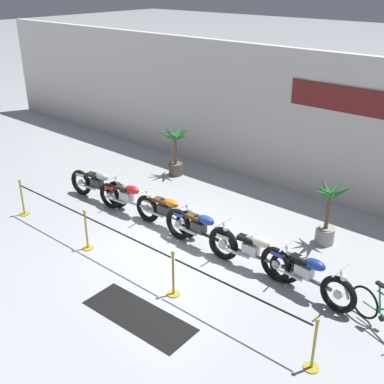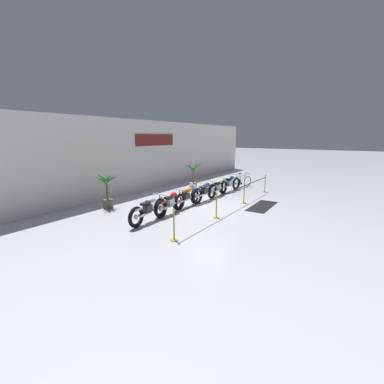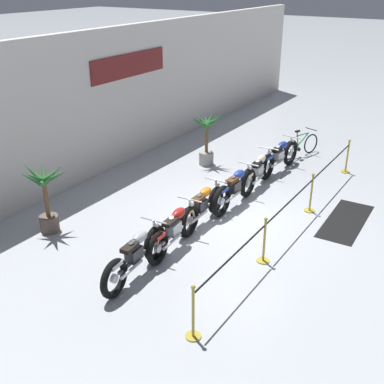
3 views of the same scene
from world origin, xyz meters
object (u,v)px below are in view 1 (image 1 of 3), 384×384
Objects in this scene: motorcycle_orange_2 at (166,212)px; stanchion_mid_right at (173,280)px; motorcycle_red_1 at (128,199)px; stanchion_far_right at (313,352)px; motorcycle_blue_3 at (200,231)px; potted_palm_left_of_row at (328,211)px; potted_palm_right_of_row at (176,149)px; floor_banner at (139,316)px; stanchion_mid_left at (87,236)px; motorcycle_silver_0 at (99,186)px; motorcycle_cream_4 at (253,252)px; motorcycle_blue_5 at (306,275)px; stanchion_far_left at (92,226)px.

motorcycle_orange_2 is 2.03× the size of stanchion_mid_right.
stanchion_far_right reaches higher than motorcycle_red_1.
motorcycle_orange_2 is at bearing 170.69° from motorcycle_blue_3.
potted_palm_left_of_row is 1.04× the size of potted_palm_right_of_row.
motorcycle_orange_2 is 1.26× the size of potted_palm_right_of_row.
floor_banner is at bearing -106.72° from potted_palm_left_of_row.
stanchion_mid_left is 1.00× the size of stanchion_mid_right.
floor_banner is at bearing -31.74° from motorcycle_silver_0.
stanchion_mid_left reaches higher than motorcycle_cream_4.
motorcycle_silver_0 is 6.78m from motorcycle_blue_5.
stanchion_mid_right is (-1.43, -3.95, -0.53)m from potted_palm_left_of_row.
motorcycle_red_1 is at bearing 113.85° from stanchion_far_left.
stanchion_far_right is (7.88, -1.92, -0.12)m from motorcycle_silver_0.
motorcycle_blue_5 is 0.96× the size of floor_banner.
motorcycle_blue_5 is at bearing -1.35° from motorcycle_silver_0.
motorcycle_orange_2 is 2.14m from stanchion_mid_left.
motorcycle_orange_2 is 1.34m from motorcycle_blue_3.
motorcycle_blue_5 is at bearing 121.86° from stanchion_far_right.
motorcycle_blue_5 is 4.97m from stanchion_far_left.
motorcycle_silver_0 is 1.01× the size of motorcycle_blue_3.
motorcycle_cream_4 is 2.21× the size of stanchion_far_right.
potted_palm_left_of_row is (0.70, 2.13, 0.42)m from motorcycle_cream_4.
stanchion_far_right is (6.57, -1.88, -0.12)m from motorcycle_red_1.
potted_palm_left_of_row is (-0.64, 2.19, 0.41)m from motorcycle_blue_5.
motorcycle_silver_0 is 6.48m from potted_palm_left_of_row.
stanchion_mid_right and stanchion_far_right have the same top height.
potted_palm_right_of_row is 5.12m from stanchion_mid_left.
motorcycle_cream_4 is 1.34m from motorcycle_blue_5.
stanchion_mid_right is at bearing -139.58° from motorcycle_blue_5.
potted_palm_right_of_row is at bearing 107.61° from motorcycle_red_1.
motorcycle_orange_2 is 2.07m from stanchion_far_left.
potted_palm_left_of_row is 1.67× the size of stanchion_far_right.
stanchion_mid_right is (2.57, 0.00, -0.36)m from stanchion_far_left.
potted_palm_right_of_row is (0.37, 2.93, 0.44)m from motorcycle_silver_0.
potted_palm_left_of_row is at bearing 106.35° from motorcycle_blue_5.
motorcycle_red_1 is at bearing 164.03° from stanchion_far_right.
stanchion_far_right is at bearing 0.00° from stanchion_mid_right.
motorcycle_orange_2 is 2.88m from stanchion_mid_right.
potted_palm_left_of_row is 4.24m from stanchion_mid_right.
potted_palm_right_of_row reaches higher than motorcycle_cream_4.
stanchion_mid_right is 1.00× the size of stanchion_far_right.
motorcycle_blue_3 is 1.27× the size of potted_palm_left_of_row.
stanchion_mid_left reaches higher than motorcycle_blue_3.
motorcycle_blue_3 is at bearing -40.56° from potted_palm_right_of_row.
motorcycle_orange_2 is at bearing 176.36° from motorcycle_cream_4.
motorcycle_orange_2 reaches higher than floor_banner.
stanchion_far_right is (3.17, 0.00, 0.00)m from stanchion_mid_right.
motorcycle_red_1 is at bearing -174.88° from motorcycle_orange_2.
potted_palm_left_of_row is 0.20× the size of stanchion_far_left.
stanchion_far_left is at bearing 157.63° from floor_banner.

